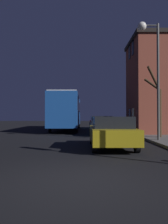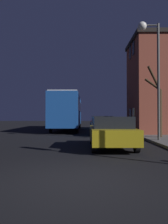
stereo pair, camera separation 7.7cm
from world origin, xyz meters
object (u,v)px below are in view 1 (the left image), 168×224
object	(u,v)px
streetlamp	(151,54)
car_far_lane	(98,122)
car_mid_lane	(102,125)
bare_tree	(158,104)
bus	(67,110)
car_near_lane	(112,132)

from	to	relation	value
streetlamp	car_far_lane	world-z (taller)	streetlamp
car_mid_lane	car_far_lane	distance (m)	8.69
bare_tree	car_mid_lane	xyz separation A→B (m)	(-3.30, 3.19, -1.46)
streetlamp	car_mid_lane	bearing A→B (deg)	116.17
bare_tree	car_far_lane	xyz separation A→B (m)	(-3.09, 11.88, -1.43)
streetlamp	bus	bearing A→B (deg)	117.35
car_near_lane	car_far_lane	world-z (taller)	car_far_lane
car_mid_lane	car_far_lane	bearing A→B (deg)	88.60
streetlamp	bus	size ratio (longest dim) A/B	0.57
car_near_lane	streetlamp	bearing A→B (deg)	41.66
bus	car_near_lane	xyz separation A→B (m)	(3.07, -12.90, -1.38)
bare_tree	car_near_lane	distance (m)	5.32
streetlamp	car_near_lane	bearing A→B (deg)	-138.34
streetlamp	car_near_lane	size ratio (longest dim) A/B	1.59
streetlamp	car_near_lane	distance (m)	5.37
bare_tree	bus	bearing A→B (deg)	125.48
streetlamp	bare_tree	distance (m)	3.35
bare_tree	car_far_lane	world-z (taller)	bare_tree
car_near_lane	car_mid_lane	distance (m)	7.01
car_near_lane	bare_tree	bearing A→B (deg)	48.22
streetlamp	car_mid_lane	xyz separation A→B (m)	(-2.36, 4.81, -4.23)
bus	car_mid_lane	distance (m)	6.84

